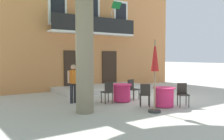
{
  "coord_description": "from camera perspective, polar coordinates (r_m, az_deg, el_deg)",
  "views": [
    {
      "loc": [
        -8.33,
        -8.37,
        1.97
      ],
      "look_at": [
        -1.31,
        1.64,
        1.3
      ],
      "focal_mm": 40.3,
      "sensor_mm": 36.0,
      "label": 1
    }
  ],
  "objects": [
    {
      "name": "ground_plane",
      "position": [
        11.97,
        9.77,
        -6.38
      ],
      "size": [
        120.0,
        120.0,
        0.0
      ],
      "primitive_type": "plane",
      "color": "beige"
    },
    {
      "name": "building_facade",
      "position": [
        17.33,
        -8.05,
        8.99
      ],
      "size": [
        13.0,
        5.09,
        7.5
      ],
      "color": "#CC844C",
      "rests_on": "ground"
    },
    {
      "name": "entrance_step_platform",
      "position": [
        14.58,
        -2.22,
        -4.14
      ],
      "size": [
        5.33,
        2.42,
        0.25
      ],
      "primitive_type": "cube",
      "color": "silver",
      "rests_on": "ground"
    },
    {
      "name": "cafe_table_near_tree",
      "position": [
        10.04,
        11.73,
        -5.97
      ],
      "size": [
        0.86,
        0.86,
        0.76
      ],
      "color": "#E52D66",
      "rests_on": "ground"
    },
    {
      "name": "cafe_chair_near_tree_0",
      "position": [
        9.85,
        7.49,
        -5.3
      ],
      "size": [
        0.56,
        0.56,
        0.91
      ],
      "color": "#2D2823",
      "rests_on": "ground"
    },
    {
      "name": "cafe_chair_near_tree_1",
      "position": [
        10.28,
        15.74,
        -5.03
      ],
      "size": [
        0.55,
        0.55,
        0.91
      ],
      "color": "#2D2823",
      "rests_on": "ground"
    },
    {
      "name": "cafe_table_middle",
      "position": [
        10.93,
        2.25,
        -5.16
      ],
      "size": [
        0.86,
        0.86,
        0.76
      ],
      "color": "#E52D66",
      "rests_on": "ground"
    },
    {
      "name": "cafe_chair_middle_0",
      "position": [
        11.5,
        4.66,
        -4.07
      ],
      "size": [
        0.45,
        0.45,
        0.91
      ],
      "color": "#2D2823",
      "rests_on": "ground"
    },
    {
      "name": "cafe_chair_middle_1",
      "position": [
        10.46,
        -0.99,
        -4.77
      ],
      "size": [
        0.43,
        0.43,
        0.91
      ],
      "color": "#2D2823",
      "rests_on": "ground"
    },
    {
      "name": "cafe_umbrella",
      "position": [
        8.87,
        9.71,
        1.14
      ],
      "size": [
        0.44,
        0.44,
        2.55
      ],
      "color": "#997A56",
      "rests_on": "ground"
    },
    {
      "name": "pedestrian_near_entrance",
      "position": [
        10.66,
        -8.74,
        -2.57
      ],
      "size": [
        0.53,
        0.36,
        1.62
      ],
      "color": "#232328",
      "rests_on": "ground"
    }
  ]
}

